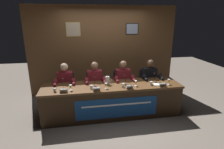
% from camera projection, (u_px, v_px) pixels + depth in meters
% --- Properties ---
extents(ground_plane, '(12.00, 12.00, 0.00)m').
position_uv_depth(ground_plane, '(112.00, 114.00, 4.41)').
color(ground_plane, '#70665B').
extents(wall_back_panelled, '(4.41, 0.14, 2.60)m').
position_uv_depth(wall_back_panelled, '(103.00, 50.00, 5.47)').
color(wall_back_panelled, brown).
rests_on(wall_back_panelled, ground_plane).
extents(conference_table, '(3.21, 0.80, 0.75)m').
position_uv_depth(conference_table, '(113.00, 96.00, 4.16)').
color(conference_table, brown).
rests_on(conference_table, ground_plane).
extents(chair_far_left, '(0.44, 0.45, 0.89)m').
position_uv_depth(chair_far_left, '(67.00, 91.00, 4.66)').
color(chair_far_left, black).
rests_on(chair_far_left, ground_plane).
extents(panelist_far_left, '(0.51, 0.48, 1.22)m').
position_uv_depth(panelist_far_left, '(65.00, 84.00, 4.39)').
color(panelist_far_left, black).
rests_on(panelist_far_left, ground_plane).
extents(nameplate_far_left, '(0.16, 0.06, 0.08)m').
position_uv_depth(nameplate_far_left, '(64.00, 91.00, 3.75)').
color(nameplate_far_left, white).
rests_on(nameplate_far_left, conference_table).
extents(juice_glass_far_left, '(0.06, 0.06, 0.12)m').
position_uv_depth(juice_glass_far_left, '(71.00, 87.00, 3.85)').
color(juice_glass_far_left, white).
rests_on(juice_glass_far_left, conference_table).
extents(water_cup_far_left, '(0.06, 0.06, 0.08)m').
position_uv_depth(water_cup_far_left, '(55.00, 90.00, 3.78)').
color(water_cup_far_left, silver).
rests_on(water_cup_far_left, conference_table).
extents(microphone_far_left, '(0.06, 0.17, 0.22)m').
position_uv_depth(microphone_far_left, '(63.00, 85.00, 3.94)').
color(microphone_far_left, black).
rests_on(microphone_far_left, conference_table).
extents(chair_center_left, '(0.44, 0.45, 0.89)m').
position_uv_depth(chair_center_left, '(95.00, 89.00, 4.78)').
color(chair_center_left, black).
rests_on(chair_center_left, ground_plane).
extents(panelist_center_left, '(0.51, 0.48, 1.22)m').
position_uv_depth(panelist_center_left, '(95.00, 82.00, 4.51)').
color(panelist_center_left, black).
rests_on(panelist_center_left, ground_plane).
extents(nameplate_center_left, '(0.15, 0.06, 0.08)m').
position_uv_depth(nameplate_center_left, '(97.00, 89.00, 3.82)').
color(nameplate_center_left, white).
rests_on(nameplate_center_left, conference_table).
extents(juice_glass_center_left, '(0.06, 0.06, 0.12)m').
position_uv_depth(juice_glass_center_left, '(106.00, 85.00, 3.95)').
color(juice_glass_center_left, white).
rests_on(juice_glass_center_left, conference_table).
extents(water_cup_center_left, '(0.06, 0.06, 0.08)m').
position_uv_depth(water_cup_center_left, '(91.00, 87.00, 3.94)').
color(water_cup_center_left, silver).
rests_on(water_cup_center_left, conference_table).
extents(microphone_center_left, '(0.06, 0.17, 0.22)m').
position_uv_depth(microphone_center_left, '(95.00, 83.00, 4.07)').
color(microphone_center_left, black).
rests_on(microphone_center_left, conference_table).
extents(chair_center_right, '(0.44, 0.45, 0.89)m').
position_uv_depth(chair_center_right, '(122.00, 88.00, 4.90)').
color(chair_center_right, black).
rests_on(chair_center_right, ground_plane).
extents(panelist_center_right, '(0.51, 0.48, 1.22)m').
position_uv_depth(panelist_center_right, '(123.00, 80.00, 4.63)').
color(panelist_center_right, black).
rests_on(panelist_center_right, ground_plane).
extents(nameplate_center_right, '(0.15, 0.06, 0.08)m').
position_uv_depth(nameplate_center_right, '(130.00, 87.00, 3.94)').
color(nameplate_center_right, white).
rests_on(nameplate_center_right, conference_table).
extents(juice_glass_center_right, '(0.06, 0.06, 0.12)m').
position_uv_depth(juice_glass_center_right, '(136.00, 82.00, 4.11)').
color(juice_glass_center_right, white).
rests_on(juice_glass_center_right, conference_table).
extents(water_cup_center_right, '(0.06, 0.06, 0.08)m').
position_uv_depth(water_cup_center_right, '(123.00, 86.00, 4.04)').
color(water_cup_center_right, silver).
rests_on(water_cup_center_right, conference_table).
extents(microphone_center_right, '(0.06, 0.17, 0.22)m').
position_uv_depth(microphone_center_right, '(126.00, 82.00, 4.17)').
color(microphone_center_right, black).
rests_on(microphone_center_right, conference_table).
extents(chair_far_right, '(0.44, 0.45, 0.89)m').
position_uv_depth(chair_far_right, '(147.00, 86.00, 5.01)').
color(chair_far_right, black).
rests_on(chair_far_right, ground_plane).
extents(panelist_far_right, '(0.51, 0.48, 1.22)m').
position_uv_depth(panelist_far_right, '(150.00, 79.00, 4.74)').
color(panelist_far_right, black).
rests_on(panelist_far_right, ground_plane).
extents(nameplate_far_right, '(0.17, 0.06, 0.08)m').
position_uv_depth(nameplate_far_right, '(163.00, 85.00, 4.08)').
color(nameplate_far_right, white).
rests_on(nameplate_far_right, conference_table).
extents(juice_glass_far_right, '(0.06, 0.06, 0.12)m').
position_uv_depth(juice_glass_far_right, '(169.00, 81.00, 4.20)').
color(juice_glass_far_right, white).
rests_on(juice_glass_far_right, conference_table).
extents(water_cup_far_right, '(0.06, 0.06, 0.08)m').
position_uv_depth(water_cup_far_right, '(151.00, 83.00, 4.17)').
color(water_cup_far_right, silver).
rests_on(water_cup_far_right, conference_table).
extents(microphone_far_right, '(0.06, 0.17, 0.22)m').
position_uv_depth(microphone_far_right, '(155.00, 80.00, 4.32)').
color(microphone_far_right, black).
rests_on(microphone_far_right, conference_table).
extents(water_pitcher_central, '(0.15, 0.10, 0.21)m').
position_uv_depth(water_pitcher_central, '(108.00, 80.00, 4.20)').
color(water_pitcher_central, silver).
rests_on(water_pitcher_central, conference_table).
extents(document_stack_far_right, '(0.23, 0.18, 0.01)m').
position_uv_depth(document_stack_far_right, '(158.00, 84.00, 4.20)').
color(document_stack_far_right, white).
rests_on(document_stack_far_right, conference_table).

